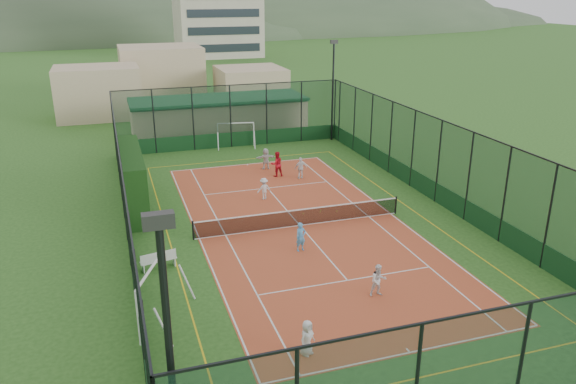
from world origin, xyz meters
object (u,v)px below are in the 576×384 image
object	(u,v)px
futsal_goal_far	(236,135)
child_far_right	(301,168)
futsal_goal_near	(153,295)
floodlight_ne	(333,91)
child_far_back	(266,159)
white_bench	(158,259)
coach	(277,164)
clubhouse	(219,115)
child_near_right	(379,280)
child_near_mid	(301,237)
child_far_left	(264,189)
child_near_left	(307,338)

from	to	relation	value
futsal_goal_far	child_far_right	world-z (taller)	futsal_goal_far
futsal_goal_near	floodlight_ne	bearing A→B (deg)	-12.94
futsal_goal_far	child_far_back	distance (m)	6.59
white_bench	coach	bearing A→B (deg)	39.99
floodlight_ne	child_far_right	size ratio (longest dim) A/B	5.60
clubhouse	child_far_right	bearing A→B (deg)	-79.40
clubhouse	coach	xyz separation A→B (m)	(1.29, -13.42, -0.70)
futsal_goal_far	child_near_right	bearing A→B (deg)	-78.98
futsal_goal_far	coach	distance (m)	8.43
child_near_mid	child_far_right	size ratio (longest dim) A/B	0.99
clubhouse	child_far_left	bearing A→B (deg)	-92.47
child_far_right	coach	distance (m)	1.71
futsal_goal_far	child_far_back	bearing A→B (deg)	-74.03
floodlight_ne	clubhouse	xyz separation A→B (m)	(-8.60, 5.40, -2.55)
clubhouse	futsal_goal_far	bearing A→B (deg)	-85.74
child_near_right	child_far_left	xyz separation A→B (m)	(-1.44, 12.50, -0.03)
futsal_goal_far	child_far_left	world-z (taller)	futsal_goal_far
futsal_goal_near	child_near_right	size ratio (longest dim) A/B	2.40
futsal_goal_far	child_near_left	distance (m)	28.06
futsal_goal_far	child_near_right	world-z (taller)	futsal_goal_far
child_far_left	coach	world-z (taller)	coach
child_near_left	coach	world-z (taller)	coach
child_near_left	child_near_right	distance (m)	5.07
futsal_goal_near	child_near_right	distance (m)	9.14
child_near_mid	child_far_back	world-z (taller)	child_far_back
clubhouse	floodlight_ne	bearing A→B (deg)	-32.12
clubhouse	futsal_goal_far	xyz separation A→B (m)	(0.38, -5.04, -0.60)
child_near_left	child_near_mid	world-z (taller)	child_near_mid
futsal_goal_near	child_near_right	bearing A→B (deg)	-73.69
child_near_mid	child_near_left	bearing A→B (deg)	-119.75
clubhouse	child_far_right	world-z (taller)	clubhouse
clubhouse	child_far_back	size ratio (longest dim) A/B	10.07
futsal_goal_near	futsal_goal_far	distance (m)	25.45
floodlight_ne	child_far_left	world-z (taller)	floodlight_ne
child_near_right	child_far_left	world-z (taller)	child_near_right
floodlight_ne	child_far_left	bearing A→B (deg)	-127.76
child_near_right	child_far_right	distance (m)	15.71
child_near_mid	child_far_left	bearing A→B (deg)	76.26
child_near_right	child_far_back	size ratio (longest dim) A/B	0.94
floodlight_ne	clubhouse	distance (m)	10.47
clubhouse	child_far_back	distance (m)	11.67
child_near_right	child_far_back	xyz separation A→B (m)	(0.34, 18.38, 0.04)
clubhouse	child_near_mid	world-z (taller)	clubhouse
child_far_left	child_far_right	bearing A→B (deg)	-147.32
child_far_left	child_far_back	world-z (taller)	child_far_back
floodlight_ne	child_near_right	bearing A→B (deg)	-107.85
futsal_goal_near	child_far_right	distance (m)	18.28
futsal_goal_far	coach	xyz separation A→B (m)	(0.92, -8.38, -0.10)
floodlight_ne	child_far_left	xyz separation A→B (m)	(-9.35, -12.08, -3.44)
clubhouse	child_far_back	world-z (taller)	clubhouse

